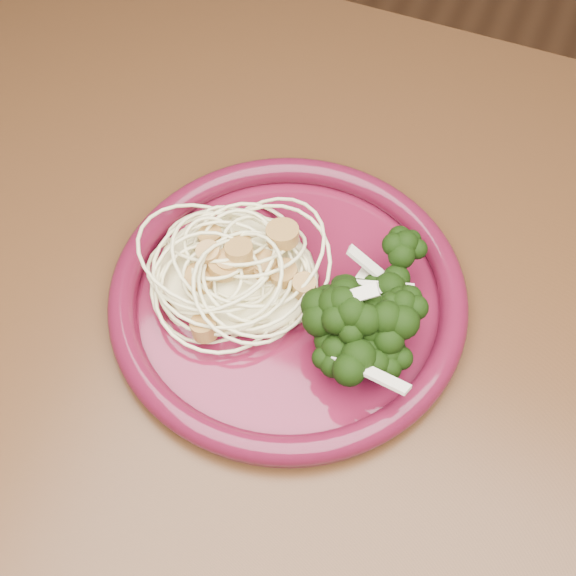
{
  "coord_description": "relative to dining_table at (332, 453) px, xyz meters",
  "views": [
    {
      "loc": [
        0.06,
        -0.23,
        1.24
      ],
      "look_at": [
        -0.06,
        0.06,
        0.77
      ],
      "focal_mm": 50.0,
      "sensor_mm": 36.0,
      "label": 1
    }
  ],
  "objects": [
    {
      "name": "dining_table",
      "position": [
        0.0,
        0.0,
        0.0
      ],
      "size": [
        1.2,
        0.8,
        0.75
      ],
      "color": "#472814",
      "rests_on": "ground"
    },
    {
      "name": "dinner_plate",
      "position": [
        -0.06,
        0.06,
        0.11
      ],
      "size": [
        0.28,
        0.28,
        0.02
      ],
      "rotation": [
        0.0,
        0.0,
        -0.1
      ],
      "color": "#540E22",
      "rests_on": "dining_table"
    },
    {
      "name": "spaghetti_pile",
      "position": [
        -0.1,
        0.06,
        0.12
      ],
      "size": [
        0.13,
        0.12,
        0.03
      ],
      "primitive_type": "ellipsoid",
      "rotation": [
        0.0,
        0.0,
        -0.1
      ],
      "color": "beige",
      "rests_on": "dinner_plate"
    },
    {
      "name": "scallop_cluster",
      "position": [
        -0.1,
        0.06,
        0.15
      ],
      "size": [
        0.13,
        0.13,
        0.04
      ],
      "primitive_type": null,
      "rotation": [
        0.0,
        0.0,
        -0.1
      ],
      "color": "#B38646",
      "rests_on": "spaghetti_pile"
    },
    {
      "name": "broccoli_pile",
      "position": [
        -0.01,
        0.05,
        0.13
      ],
      "size": [
        0.09,
        0.14,
        0.05
      ],
      "primitive_type": "ellipsoid",
      "rotation": [
        0.0,
        0.0,
        -0.1
      ],
      "color": "black",
      "rests_on": "dinner_plate"
    },
    {
      "name": "onion_garnish",
      "position": [
        -0.01,
        0.05,
        0.16
      ],
      "size": [
        0.06,
        0.09,
        0.05
      ],
      "primitive_type": null,
      "rotation": [
        0.0,
        0.0,
        -0.1
      ],
      "color": "beige",
      "rests_on": "broccoli_pile"
    }
  ]
}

